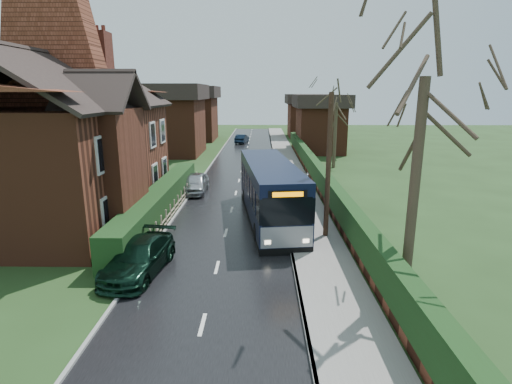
{
  "coord_description": "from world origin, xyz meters",
  "views": [
    {
      "loc": [
        1.74,
        -16.53,
        6.72
      ],
      "look_at": [
        1.47,
        3.18,
        1.8
      ],
      "focal_mm": 28.0,
      "sensor_mm": 36.0,
      "label": 1
    }
  ],
  "objects_px": {
    "brick_house": "(66,138)",
    "car_green": "(139,258)",
    "bus": "(270,192)",
    "telegraph_pole": "(328,167)",
    "car_silver": "(195,183)",
    "bus_stop_sign": "(307,193)"
  },
  "relations": [
    {
      "from": "bus",
      "to": "telegraph_pole",
      "type": "distance_m",
      "value": 4.28
    },
    {
      "from": "brick_house",
      "to": "telegraph_pole",
      "type": "height_order",
      "value": "brick_house"
    },
    {
      "from": "car_silver",
      "to": "telegraph_pole",
      "type": "distance_m",
      "value": 11.94
    },
    {
      "from": "brick_house",
      "to": "bus_stop_sign",
      "type": "relative_size",
      "value": 5.02
    },
    {
      "from": "bus",
      "to": "car_silver",
      "type": "relative_size",
      "value": 2.66
    },
    {
      "from": "car_silver",
      "to": "car_green",
      "type": "height_order",
      "value": "car_silver"
    },
    {
      "from": "brick_house",
      "to": "car_green",
      "type": "xyz_separation_m",
      "value": [
        5.83,
        -7.26,
        -3.74
      ]
    },
    {
      "from": "brick_house",
      "to": "car_silver",
      "type": "distance_m",
      "value": 8.86
    },
    {
      "from": "car_silver",
      "to": "telegraph_pole",
      "type": "bearing_deg",
      "value": -49.49
    },
    {
      "from": "telegraph_pole",
      "to": "car_silver",
      "type": "bearing_deg",
      "value": 141.63
    },
    {
      "from": "bus_stop_sign",
      "to": "telegraph_pole",
      "type": "relative_size",
      "value": 0.43
    },
    {
      "from": "car_green",
      "to": "telegraph_pole",
      "type": "distance_m",
      "value": 9.07
    },
    {
      "from": "brick_house",
      "to": "telegraph_pole",
      "type": "distance_m",
      "value": 13.98
    },
    {
      "from": "car_green",
      "to": "telegraph_pole",
      "type": "height_order",
      "value": "telegraph_pole"
    },
    {
      "from": "bus",
      "to": "car_green",
      "type": "xyz_separation_m",
      "value": [
        -5.1,
        -6.74,
        -0.91
      ]
    },
    {
      "from": "car_green",
      "to": "telegraph_pole",
      "type": "relative_size",
      "value": 0.64
    },
    {
      "from": "brick_house",
      "to": "car_green",
      "type": "bearing_deg",
      "value": -51.22
    },
    {
      "from": "bus",
      "to": "telegraph_pole",
      "type": "height_order",
      "value": "telegraph_pole"
    },
    {
      "from": "bus",
      "to": "telegraph_pole",
      "type": "bearing_deg",
      "value": -54.55
    },
    {
      "from": "telegraph_pole",
      "to": "brick_house",
      "type": "bearing_deg",
      "value": 176.87
    },
    {
      "from": "bus_stop_sign",
      "to": "telegraph_pole",
      "type": "distance_m",
      "value": 2.09
    },
    {
      "from": "bus",
      "to": "brick_house",
      "type": "bearing_deg",
      "value": 170.3
    }
  ]
}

